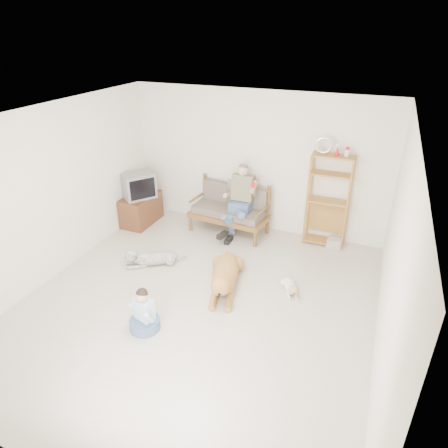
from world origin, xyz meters
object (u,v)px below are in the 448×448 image
at_px(tv_stand, 141,209).
at_px(loveseat, 230,208).
at_px(etagere, 328,200).
at_px(golden_retriever, 225,276).

bearing_deg(tv_stand, loveseat, 12.03).
height_order(loveseat, etagere, etagere).
bearing_deg(golden_retriever, etagere, 44.44).
bearing_deg(golden_retriever, loveseat, 94.12).
bearing_deg(tv_stand, golden_retriever, -29.79).
height_order(loveseat, golden_retriever, loveseat).
relative_size(tv_stand, golden_retriever, 0.57).
distance_m(loveseat, etagere, 1.87).
xyz_separation_m(loveseat, golden_retriever, (0.62, -1.82, -0.28)).
distance_m(etagere, golden_retriever, 2.43).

